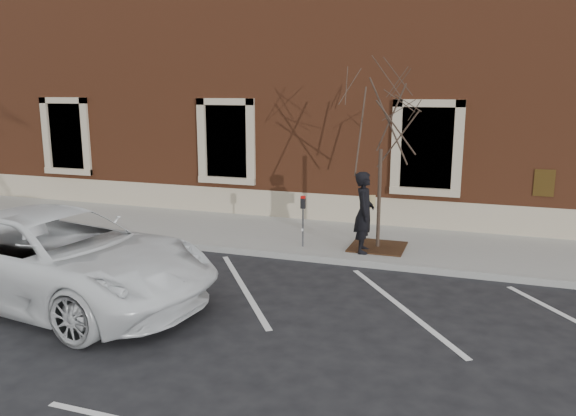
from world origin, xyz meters
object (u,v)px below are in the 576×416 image
at_px(man, 364,212).
at_px(sapling, 382,121).
at_px(white_truck, 57,257).
at_px(parking_meter, 303,212).

xyz_separation_m(man, sapling, (0.26, 0.50, 2.12)).
distance_m(sapling, white_truck, 7.66).
bearing_deg(parking_meter, white_truck, -129.99).
bearing_deg(white_truck, sapling, -38.29).
relative_size(sapling, white_truck, 0.70).
distance_m(man, white_truck, 6.76).
bearing_deg(parking_meter, sapling, 12.44).
relative_size(parking_meter, white_truck, 0.20).
height_order(sapling, white_truck, sapling).
distance_m(parking_meter, white_truck, 5.74).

